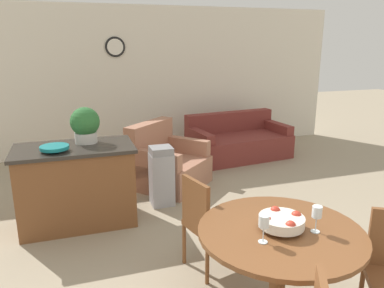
# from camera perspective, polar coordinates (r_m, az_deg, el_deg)

# --- Properties ---
(wall_back) EXTENTS (8.00, 0.09, 2.70)m
(wall_back) POSITION_cam_1_polar(r_m,az_deg,el_deg) (7.18, -8.22, 9.55)
(wall_back) COLOR silver
(wall_back) RESTS_ON ground_plane
(dining_table) EXTENTS (1.19, 1.19, 0.76)m
(dining_table) POSITION_cam_1_polar(r_m,az_deg,el_deg) (2.90, 13.17, -15.57)
(dining_table) COLOR brown
(dining_table) RESTS_ON ground_plane
(dining_chair_far_side) EXTENTS (0.51, 0.51, 0.90)m
(dining_chair_far_side) POSITION_cam_1_polar(r_m,az_deg,el_deg) (3.45, 2.18, -11.48)
(dining_chair_far_side) COLOR brown
(dining_chair_far_side) RESTS_ON ground_plane
(fruit_bowl) EXTENTS (0.32, 0.32, 0.13)m
(fruit_bowl) POSITION_cam_1_polar(r_m,az_deg,el_deg) (2.79, 13.48, -11.34)
(fruit_bowl) COLOR silver
(fruit_bowl) RESTS_ON dining_table
(wine_glass_left) EXTENTS (0.07, 0.07, 0.20)m
(wine_glass_left) POSITION_cam_1_polar(r_m,az_deg,el_deg) (2.57, 10.91, -11.67)
(wine_glass_left) COLOR silver
(wine_glass_left) RESTS_ON dining_table
(wine_glass_right) EXTENTS (0.07, 0.07, 0.20)m
(wine_glass_right) POSITION_cam_1_polar(r_m,az_deg,el_deg) (2.79, 18.51, -9.96)
(wine_glass_right) COLOR silver
(wine_glass_right) RESTS_ON dining_table
(kitchen_island) EXTENTS (1.31, 0.73, 0.93)m
(kitchen_island) POSITION_cam_1_polar(r_m,az_deg,el_deg) (4.50, -17.13, -6.04)
(kitchen_island) COLOR brown
(kitchen_island) RESTS_ON ground_plane
(teal_bowl) EXTENTS (0.30, 0.30, 0.06)m
(teal_bowl) POSITION_cam_1_polar(r_m,az_deg,el_deg) (4.23, -20.22, -0.53)
(teal_bowl) COLOR #147A7F
(teal_bowl) RESTS_ON kitchen_island
(potted_plant) EXTENTS (0.33, 0.33, 0.41)m
(potted_plant) POSITION_cam_1_polar(r_m,az_deg,el_deg) (4.44, -15.97, 2.89)
(potted_plant) COLOR beige
(potted_plant) RESTS_ON kitchen_island
(trash_bin) EXTENTS (0.29, 0.27, 0.77)m
(trash_bin) POSITION_cam_1_polar(r_m,az_deg,el_deg) (4.84, -4.65, -4.91)
(trash_bin) COLOR #9E9EA3
(trash_bin) RESTS_ON ground_plane
(couch) EXTENTS (1.86, 1.14, 0.78)m
(couch) POSITION_cam_1_polar(r_m,az_deg,el_deg) (6.90, 6.97, 0.27)
(couch) COLOR maroon
(couch) RESTS_ON ground_plane
(armchair) EXTENTS (1.31, 1.31, 0.92)m
(armchair) POSITION_cam_1_polar(r_m,az_deg,el_deg) (5.51, -3.85, -3.22)
(armchair) COLOR #A87056
(armchair) RESTS_ON ground_plane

